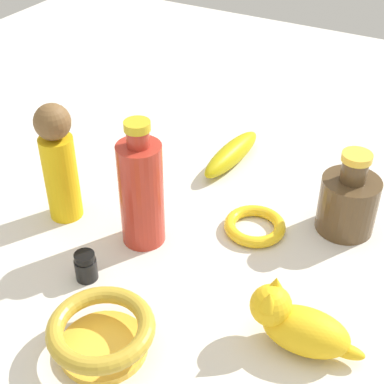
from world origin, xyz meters
name	(u,v)px	position (x,y,z in m)	size (l,w,h in m)	color
ground	(192,236)	(0.00, 0.00, 0.00)	(2.00, 2.00, 0.00)	silver
person_figure_adult	(59,162)	(-0.05, 0.21, 0.10)	(0.06, 0.06, 0.20)	yellow
bowl	(102,333)	(-0.25, -0.01, 0.03)	(0.14, 0.14, 0.05)	yellow
banana	(232,154)	(0.22, 0.04, 0.02)	(0.18, 0.04, 0.04)	#BAAC10
bottle_tall	(141,191)	(-0.04, 0.06, 0.09)	(0.07, 0.07, 0.21)	#B53224
bottle_short	(348,201)	(0.14, -0.20, 0.05)	(0.09, 0.09, 0.14)	#513C24
cat_figurine	(297,324)	(-0.12, -0.22, 0.04)	(0.07, 0.15, 0.09)	yellow
nail_polish_jar	(86,266)	(-0.16, 0.09, 0.02)	(0.03, 0.03, 0.05)	black
bangle	(255,226)	(0.06, -0.08, 0.01)	(0.10, 0.10, 0.02)	yellow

